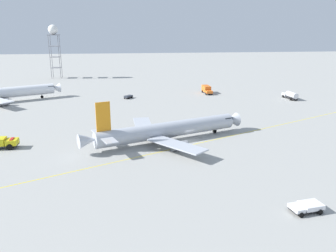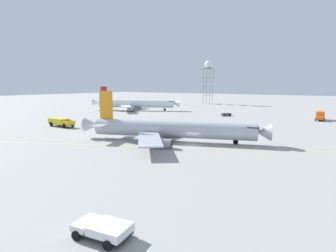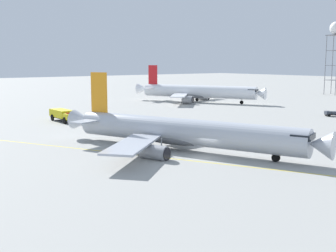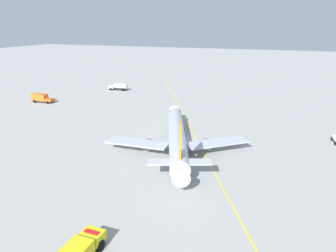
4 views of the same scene
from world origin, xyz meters
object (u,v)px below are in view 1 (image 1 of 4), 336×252
airliner_secondary (0,94)px  catering_truck_truck (207,89)px  pushback_tug_truck (307,207)px  radar_tower (53,33)px  airliner_main (166,131)px  baggage_truck_truck (128,97)px  fuel_tanker_truck (291,95)px

airliner_secondary → catering_truck_truck: 79.38m
pushback_tug_truck → radar_tower: (-62.64, 150.59, 22.89)m
airliner_main → airliner_secondary: 75.27m
airliner_secondary → baggage_truck_truck: bearing=-24.1°
fuel_tanker_truck → radar_tower: 123.69m
airliner_main → pushback_tug_truck: (16.74, -35.58, -1.82)m
baggage_truck_truck → radar_tower: 75.55m
radar_tower → baggage_truck_truck: bearing=-58.5°
fuel_tanker_truck → radar_tower: size_ratio=0.31×
fuel_tanker_truck → baggage_truck_truck: fuel_tanker_truck is taller
fuel_tanker_truck → catering_truck_truck: (-29.08, 15.84, 0.10)m
airliner_main → fuel_tanker_truck: bearing=19.2°
airliner_secondary → fuel_tanker_truck: size_ratio=4.70×
radar_tower → fuel_tanker_truck: bearing=-35.3°
baggage_truck_truck → radar_tower: radar_tower is taller
airliner_main → pushback_tug_truck: bearing=-85.5°
airliner_secondary → fuel_tanker_truck: 108.22m
airliner_secondary → radar_tower: (8.71, 63.21, 20.47)m
catering_truck_truck → baggage_truck_truck: catering_truck_truck is taller
airliner_secondary → pushback_tug_truck: bearing=-77.1°
radar_tower → airliner_secondary: bearing=-97.8°
fuel_tanker_truck → baggage_truck_truck: bearing=78.2°
fuel_tanker_truck → pushback_tug_truck: fuel_tanker_truck is taller
airliner_main → pushback_tug_truck: size_ratio=8.01×
baggage_truck_truck → radar_tower: (-37.59, 61.38, 22.99)m
pushback_tug_truck → baggage_truck_truck: 92.66m
pushback_tug_truck → fuel_tanker_truck: bearing=-123.0°
radar_tower → airliner_main: bearing=-68.2°
airliner_main → catering_truck_truck: 65.15m
catering_truck_truck → radar_tower: 91.58m
catering_truck_truck → pushback_tug_truck: bearing=-7.3°
airliner_main → catering_truck_truck: size_ratio=4.77×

